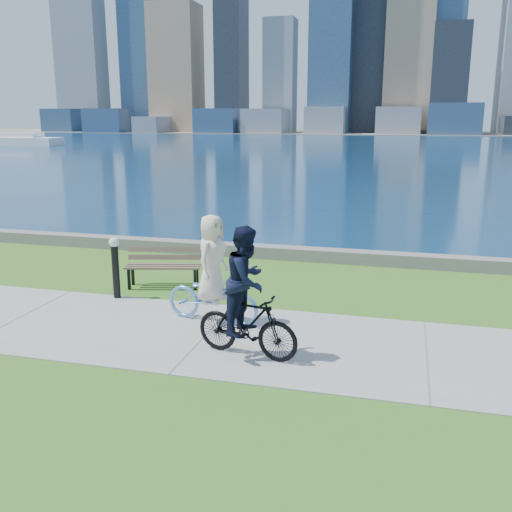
{
  "coord_description": "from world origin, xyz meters",
  "views": [
    {
      "loc": [
        3.48,
        -9.49,
        4.03
      ],
      "look_at": [
        0.45,
        1.99,
        1.1
      ],
      "focal_mm": 40.0,
      "sensor_mm": 36.0,
      "label": 1
    }
  ],
  "objects": [
    {
      "name": "ground",
      "position": [
        0.0,
        0.0,
        0.0
      ],
      "size": [
        320.0,
        320.0,
        0.0
      ],
      "primitive_type": "plane",
      "color": "#30631A",
      "rests_on": "ground"
    },
    {
      "name": "concrete_path",
      "position": [
        0.0,
        0.0,
        0.01
      ],
      "size": [
        80.0,
        3.5,
        0.02
      ],
      "primitive_type": "cube",
      "color": "gray",
      "rests_on": "ground"
    },
    {
      "name": "seawall",
      "position": [
        0.0,
        6.2,
        0.17
      ],
      "size": [
        90.0,
        0.5,
        0.35
      ],
      "primitive_type": "cube",
      "color": "slate",
      "rests_on": "ground"
    },
    {
      "name": "bay_water",
      "position": [
        0.0,
        72.0,
        0.0
      ],
      "size": [
        320.0,
        131.0,
        0.01
      ],
      "primitive_type": "cube",
      "color": "#0C2C4C",
      "rests_on": "ground"
    },
    {
      "name": "far_shore",
      "position": [
        0.0,
        130.0,
        0.06
      ],
      "size": [
        320.0,
        30.0,
        0.12
      ],
      "primitive_type": "cube",
      "color": "slate",
      "rests_on": "ground"
    },
    {
      "name": "city_skyline",
      "position": [
        1.6,
        129.15,
        23.06
      ],
      "size": [
        172.73,
        22.19,
        76.0
      ],
      "color": "navy",
      "rests_on": "ground"
    },
    {
      "name": "ferry_near",
      "position": [
        -49.36,
        60.11,
        0.72
      ],
      "size": [
        12.83,
        3.66,
        1.74
      ],
      "color": "white",
      "rests_on": "ground"
    },
    {
      "name": "park_bench",
      "position": [
        -2.05,
        2.78,
        0.57
      ],
      "size": [
        1.89,
        1.03,
        0.93
      ],
      "rotation": [
        0.0,
        0.0,
        0.24
      ],
      "color": "black",
      "rests_on": "ground"
    },
    {
      "name": "bollard_lamp",
      "position": [
        -2.71,
        1.63,
        0.81
      ],
      "size": [
        0.23,
        0.23,
        1.41
      ],
      "color": "black",
      "rests_on": "ground"
    },
    {
      "name": "cyclist_woman",
      "position": [
        -0.1,
        0.71,
        0.82
      ],
      "size": [
        0.99,
        2.07,
        2.17
      ],
      "rotation": [
        0.0,
        0.0,
        1.42
      ],
      "color": "#609CE9",
      "rests_on": "ground"
    },
    {
      "name": "cyclist_man",
      "position": [
        1.01,
        -0.73,
        0.97
      ],
      "size": [
        0.9,
        1.94,
        2.27
      ],
      "rotation": [
        0.0,
        0.0,
        1.37
      ],
      "color": "black",
      "rests_on": "ground"
    }
  ]
}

